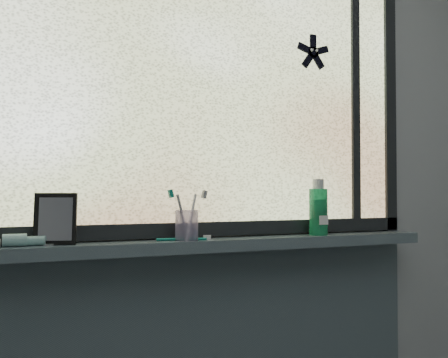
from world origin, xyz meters
name	(u,v)px	position (x,y,z in m)	size (l,w,h in m)	color
wall_back	(214,173)	(0.00, 1.30, 1.25)	(3.00, 0.01, 2.50)	#9EA3A8
windowsill	(222,244)	(0.00, 1.23, 1.00)	(1.62, 0.14, 0.04)	#44535B
window_pane	(216,94)	(0.00, 1.28, 1.53)	(1.50, 0.01, 1.00)	silver
frame_bottom	(216,229)	(0.00, 1.28, 1.05)	(1.60, 0.03, 0.05)	black
frame_right	(389,108)	(0.78, 1.28, 1.53)	(0.05, 0.03, 1.10)	black
frame_mullion	(354,105)	(0.60, 1.28, 1.53)	(0.04, 0.03, 1.00)	black
starfish_sticker	(313,53)	(0.40, 1.27, 1.72)	(0.15, 0.02, 0.15)	black
vanity_mirror	(55,219)	(-0.55, 1.24, 1.10)	(0.13, 0.06, 0.16)	black
toothpaste_tube	(23,240)	(-0.64, 1.23, 1.04)	(0.21, 0.04, 0.04)	silver
toothbrush_cup	(187,225)	(-0.13, 1.21, 1.07)	(0.08, 0.08, 0.10)	#A697C8
toothbrush_lying	(182,238)	(-0.15, 1.21, 1.03)	(0.21, 0.02, 0.01)	#0D7868
mouthwash_bottle	(318,207)	(0.38, 1.21, 1.12)	(0.07, 0.07, 0.17)	#1E9C5E
cream_tube	(320,216)	(0.41, 1.24, 1.09)	(0.04, 0.04, 0.09)	silver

